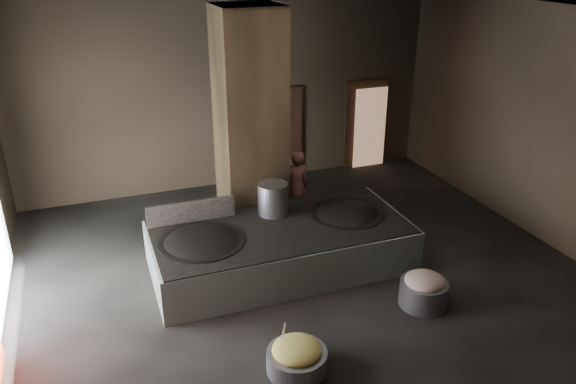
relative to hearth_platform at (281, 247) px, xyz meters
name	(u,v)px	position (x,y,z in m)	size (l,w,h in m)	color
floor	(300,274)	(0.26, -0.31, -0.45)	(10.00, 9.00, 0.10)	black
ceiling	(303,11)	(0.26, -0.31, 4.15)	(10.00, 9.00, 0.10)	black
back_wall	(230,93)	(0.26, 4.24, 1.85)	(10.00, 0.10, 4.50)	black
front_wall	(475,309)	(0.26, -4.86, 1.85)	(10.00, 0.10, 4.50)	black
right_wall	(541,124)	(5.31, -0.31, 1.85)	(0.10, 9.00, 4.50)	black
pillar	(250,126)	(-0.04, 1.59, 1.85)	(1.20, 1.20, 4.50)	black
hearth_platform	(281,247)	(0.00, 0.00, 0.00)	(4.63, 2.21, 0.80)	#ACBEAB
platform_cap	(280,227)	(0.00, 0.00, 0.41)	(4.53, 2.17, 0.03)	black
wok_left	(202,245)	(-1.45, -0.05, 0.35)	(1.46, 1.46, 0.40)	black
wok_left_rim	(202,242)	(-1.45, -0.05, 0.42)	(1.49, 1.49, 0.05)	black
wok_right	(347,217)	(1.35, 0.05, 0.35)	(1.36, 1.36, 0.38)	black
wok_right_rim	(347,214)	(1.35, 0.05, 0.42)	(1.39, 1.39, 0.05)	black
stock_pot	(273,199)	(0.05, 0.55, 0.73)	(0.56, 0.56, 0.60)	#A7A8AF
splash_guard	(191,211)	(-1.45, 0.75, 0.63)	(1.61, 0.06, 0.40)	black
cook	(296,187)	(0.93, 1.62, 0.40)	(0.58, 0.38, 1.60)	brown
veg_basin	(297,361)	(-0.73, -2.69, -0.25)	(0.85, 0.85, 0.31)	slate
veg_fill	(297,350)	(-0.73, -2.69, -0.05)	(0.70, 0.70, 0.22)	#94B256
ladle	(283,334)	(-0.88, -2.54, 0.15)	(0.03, 0.03, 0.67)	#A7A8AF
meat_basin	(423,293)	(1.79, -1.96, -0.19)	(0.79, 0.79, 0.43)	slate
meat_fill	(425,281)	(1.79, -1.96, 0.05)	(0.65, 0.65, 0.25)	#A47262
doorway_near	(279,135)	(1.46, 4.14, 0.70)	(1.18, 0.08, 2.38)	black
doorway_near_glow	(286,136)	(1.64, 4.14, 0.65)	(0.77, 0.04, 1.82)	#8C6647
doorway_far	(365,125)	(3.86, 4.14, 0.70)	(1.18, 0.08, 2.38)	black
doorway_far_glow	(370,128)	(3.95, 4.02, 0.65)	(0.89, 0.04, 2.11)	#8C6647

